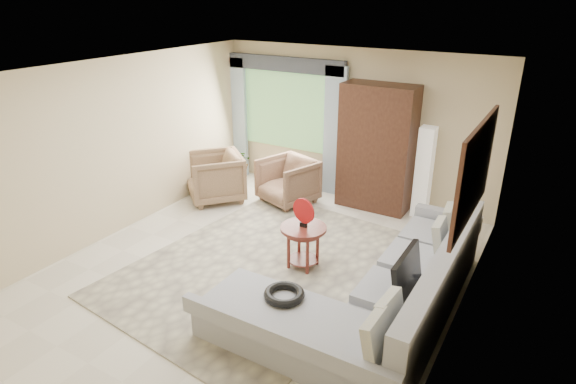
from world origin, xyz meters
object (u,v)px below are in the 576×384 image
Objects in this scene: sectional_sofa at (382,298)px; armchair_left at (215,177)px; tv_screen at (407,274)px; floor_lamp at (424,172)px; coffee_table at (303,246)px; armchair_right at (288,181)px; armoire at (377,148)px; potted_plant at (241,162)px.

sectional_sofa is 3.70× the size of armchair_left.
tv_screen is 3.11m from floor_lamp.
coffee_table is (-1.57, 0.60, -0.40)m from tv_screen.
armchair_right is at bearing 65.99° from armchair_left.
armoire is (-1.50, 2.97, 0.33)m from tv_screen.
armchair_right is at bearing -155.88° from armoire.
armchair_right is (-2.59, 2.29, 0.11)m from sectional_sofa.
armoire reaches higher than sectional_sofa.
armchair_right is at bearing 138.45° from sectional_sofa.
tv_screen is at bearing -20.90° from coffee_table.
armoire is (2.82, -0.03, 0.76)m from potted_plant.
armchair_left is 1.28m from armchair_right.
armoire is at bearing -175.71° from floor_lamp.
tv_screen is at bearing -63.19° from armoire.
armchair_right is at bearing -23.45° from potted_plant.
sectional_sofa is 3.46m from armchair_right.
armchair_left is at bearing 155.08° from sectional_sofa.
sectional_sofa is 3.99× the size of armchair_right.
sectional_sofa is 1.65× the size of armoire.
coffee_table is 0.65× the size of armchair_left.
sectional_sofa is 0.52m from tv_screen.
floor_lamp reaches higher than sectional_sofa.
potted_plant is at bearing -179.56° from floor_lamp.
coffee_table is at bearing -41.07° from potted_plant.
armoire reaches higher than armchair_left.
armoire reaches higher than floor_lamp.
armoire reaches higher than armchair_right.
tv_screen is 0.49× the size of floor_lamp.
floor_lamp is (-0.70, 3.03, 0.03)m from tv_screen.
floor_lamp reaches higher than armchair_left.
floor_lamp is (0.80, 0.06, -0.30)m from armoire.
potted_plant is (-0.31, 1.19, -0.14)m from armchair_left.
coffee_table is 2.19m from armchair_right.
sectional_sofa is 2.31× the size of floor_lamp.
armchair_right is 2.28m from floor_lamp.
armoire is (-1.23, 2.90, 0.77)m from sectional_sofa.
sectional_sofa is at bearing -22.07° from coffee_table.
potted_plant is (-4.32, 3.00, -0.43)m from tv_screen.
sectional_sofa is 3.24m from armoire.
tv_screen is at bearing -76.99° from floor_lamp.
potted_plant is 0.38× the size of floor_lamp.
armchair_left is at bearing -155.28° from armoire.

